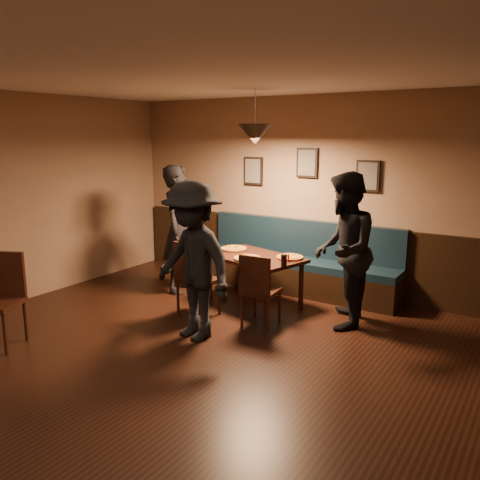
{
  "coord_description": "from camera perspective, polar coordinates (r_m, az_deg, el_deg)",
  "views": [
    {
      "loc": [
        3.1,
        -3.12,
        2.24
      ],
      "look_at": [
        -0.21,
        2.02,
        0.95
      ],
      "focal_mm": 37.38,
      "sensor_mm": 36.0,
      "label": 1
    }
  ],
  "objects": [
    {
      "name": "floor",
      "position": [
        4.94,
        -11.08,
        -15.31
      ],
      "size": [
        7.0,
        7.0,
        0.0
      ],
      "primitive_type": "plane",
      "color": "black",
      "rests_on": "ground"
    },
    {
      "name": "ceiling",
      "position": [
        4.44,
        -12.6,
        18.9
      ],
      "size": [
        7.0,
        7.0,
        0.0
      ],
      "primitive_type": "plane",
      "rotation": [
        3.14,
        0.0,
        0.0
      ],
      "color": "silver",
      "rests_on": "ground"
    },
    {
      "name": "wall_back",
      "position": [
        7.36,
        7.68,
        5.25
      ],
      "size": [
        6.0,
        0.0,
        6.0
      ],
      "primitive_type": "plane",
      "rotation": [
        1.57,
        0.0,
        0.0
      ],
      "color": "#8C704F",
      "rests_on": "ground"
    },
    {
      "name": "wainscot",
      "position": [
        7.49,
        7.39,
        -1.63
      ],
      "size": [
        5.88,
        0.06,
        1.0
      ],
      "primitive_type": "cube",
      "color": "black",
      "rests_on": "ground"
    },
    {
      "name": "booth_bench",
      "position": [
        7.25,
        6.47,
        -2.05
      ],
      "size": [
        3.0,
        0.6,
        1.0
      ],
      "primitive_type": null,
      "color": "#0F232D",
      "rests_on": "ground"
    },
    {
      "name": "picture_left",
      "position": [
        7.73,
        1.54,
        7.9
      ],
      "size": [
        0.32,
        0.04,
        0.42
      ],
      "primitive_type": "cube",
      "color": "black",
      "rests_on": "wall_back"
    },
    {
      "name": "picture_center",
      "position": [
        7.3,
        7.67,
        8.74
      ],
      "size": [
        0.32,
        0.04,
        0.42
      ],
      "primitive_type": "cube",
      "color": "black",
      "rests_on": "wall_back"
    },
    {
      "name": "picture_right",
      "position": [
        6.97,
        14.39,
        7.1
      ],
      "size": [
        0.32,
        0.04,
        0.42
      ],
      "primitive_type": "cube",
      "color": "black",
      "rests_on": "wall_back"
    },
    {
      "name": "pendant_lamp",
      "position": [
        6.41,
        1.73,
        11.99
      ],
      "size": [
        0.44,
        0.44,
        0.25
      ],
      "primitive_type": "cone",
      "rotation": [
        3.14,
        0.0,
        0.0
      ],
      "color": "black",
      "rests_on": "ceiling"
    },
    {
      "name": "dining_table",
      "position": [
        6.69,
        1.63,
        -4.64
      ],
      "size": [
        1.42,
        1.1,
        0.67
      ],
      "primitive_type": "cube",
      "rotation": [
        0.0,
        0.0,
        -0.26
      ],
      "color": "black",
      "rests_on": "floor"
    },
    {
      "name": "chair_near_left",
      "position": [
        6.26,
        -4.78,
        -4.42
      ],
      "size": [
        0.47,
        0.47,
        0.97
      ],
      "primitive_type": null,
      "rotation": [
        0.0,
        0.0,
        -0.12
      ],
      "color": "black",
      "rests_on": "floor"
    },
    {
      "name": "chair_near_right",
      "position": [
        5.95,
        2.41,
        -5.67
      ],
      "size": [
        0.42,
        0.42,
        0.89
      ],
      "primitive_type": null,
      "rotation": [
        0.0,
        0.0,
        0.08
      ],
      "color": "black",
      "rests_on": "floor"
    },
    {
      "name": "diner_left",
      "position": [
        7.2,
        -6.94,
        1.23
      ],
      "size": [
        0.61,
        0.77,
        1.83
      ],
      "primitive_type": "imported",
      "rotation": [
        0.0,
        0.0,
        1.87
      ],
      "color": "black",
      "rests_on": "floor"
    },
    {
      "name": "diner_right",
      "position": [
        5.96,
        11.73,
        -1.17
      ],
      "size": [
        0.93,
        1.06,
        1.83
      ],
      "primitive_type": "imported",
      "rotation": [
        0.0,
        0.0,
        -1.27
      ],
      "color": "black",
      "rests_on": "floor"
    },
    {
      "name": "diner_front",
      "position": [
        5.5,
        -5.4,
        -2.43
      ],
      "size": [
        1.26,
        0.91,
        1.77
      ],
      "primitive_type": "imported",
      "rotation": [
        0.0,
        0.0,
        -0.24
      ],
      "color": "black",
      "rests_on": "floor"
    },
    {
      "name": "pizza_a",
      "position": [
        6.95,
        -0.7,
        -0.98
      ],
      "size": [
        0.4,
        0.4,
        0.04
      ],
      "primitive_type": "cylinder",
      "rotation": [
        0.0,
        0.0,
        -0.14
      ],
      "color": "gold",
      "rests_on": "dining_table"
    },
    {
      "name": "pizza_b",
      "position": [
        6.41,
        0.88,
        -2.08
      ],
      "size": [
        0.44,
        0.44,
        0.04
      ],
      "primitive_type": "cylinder",
      "rotation": [
        0.0,
        0.0,
        0.3
      ],
      "color": "orange",
      "rests_on": "dining_table"
    },
    {
      "name": "pizza_c",
      "position": [
        6.5,
        5.71,
        -1.95
      ],
      "size": [
        0.45,
        0.45,
        0.04
      ],
      "primitive_type": "cylinder",
      "rotation": [
        0.0,
        0.0,
        0.42
      ],
      "color": "gold",
      "rests_on": "dining_table"
    },
    {
      "name": "soda_glass",
      "position": [
        6.07,
        5.04,
        -2.36
      ],
      "size": [
        0.1,
        0.1,
        0.16
      ],
      "primitive_type": "cylinder",
      "rotation": [
        0.0,
        0.0,
        0.39
      ],
      "color": "black",
      "rests_on": "dining_table"
    },
    {
      "name": "tabasco_bottle",
      "position": [
        6.32,
        5.53,
        -2.02
      ],
      "size": [
        0.03,
        0.03,
        0.11
      ],
      "primitive_type": "cylinder",
      "rotation": [
        0.0,
        0.0,
        0.36
      ],
      "color": "#A20517",
      "rests_on": "dining_table"
    },
    {
      "name": "napkin_a",
      "position": [
        7.11,
        -0.98,
        -0.83
      ],
      "size": [
        0.18,
        0.18,
        0.01
      ],
      "primitive_type": "cube",
      "rotation": [
        0.0,
        0.0,
        -0.08
      ],
      "color": "#217C2B",
      "rests_on": "dining_table"
    },
    {
      "name": "napkin_b",
      "position": [
        6.66,
        -3.11,
        -1.72
      ],
      "size": [
        0.2,
        0.2,
        0.01
      ],
      "primitive_type": "cube",
      "rotation": [
        0.0,
        0.0,
        -0.53
      ],
      "color": "#207B3D",
      "rests_on": "dining_table"
    },
    {
      "name": "cutlery_set",
      "position": [
        6.3,
        -0.32,
        -2.5
      ],
      "size": [
        0.17,
        0.07,
        0.0
      ],
      "primitive_type": "cube",
      "rotation": [
        0.0,
        0.0,
        1.23
      ],
      "color": "silver",
      "rests_on": "dining_table"
    }
  ]
}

